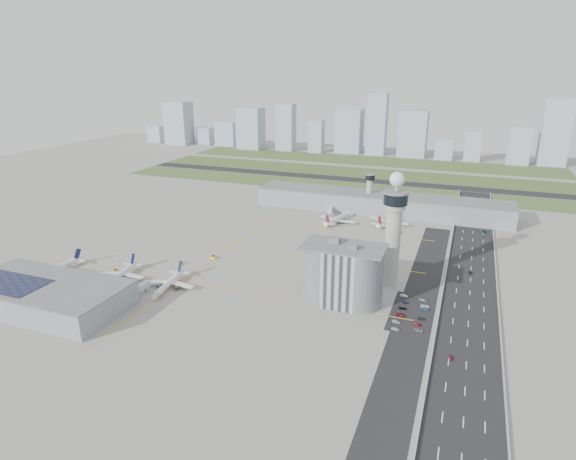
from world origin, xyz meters
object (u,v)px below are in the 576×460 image
(admin_building, at_px, (343,274))
(tug_2, at_px, (178,285))
(control_tower, at_px, (394,225))
(car_lot_0, at_px, (395,329))
(car_lot_4, at_px, (405,302))
(car_lot_11, at_px, (423,300))
(car_lot_6, at_px, (419,330))
(airplane_near_a, at_px, (56,265))
(jet_bridge_near_2, at_px, (129,295))
(car_lot_5, at_px, (404,296))
(tug_0, at_px, (115,271))
(tug_4, at_px, (326,226))
(tug_5, at_px, (400,232))
(airplane_near_b, at_px, (119,271))
(car_lot_7, at_px, (417,324))
(jet_bridge_far_1, at_px, (391,216))
(airplane_far_b, at_px, (390,217))
(airplane_near_c, at_px, (168,280))
(car_lot_8, at_px, (421,318))
(car_hw_4, at_px, (464,210))
(airplane_far_a, at_px, (338,216))
(car_lot_2, at_px, (401,315))
(tug_1, at_px, (181,263))
(car_hw_1, at_px, (470,272))
(jet_bridge_near_0, at_px, (43,278))
(car_lot_1, at_px, (396,322))
(jet_bridge_far_0, at_px, (331,209))
(secondary_tower, at_px, (369,189))
(jet_bridge_near_1, at_px, (84,286))
(tug_3, at_px, (213,257))
(car_lot_10, at_px, (425,306))
(car_hw_2, at_px, (484,232))
(car_lot_9, at_px, (425,309))
(car_hw_0, at_px, (451,358))

(admin_building, distance_m, tug_2, 92.68)
(control_tower, bearing_deg, car_lot_0, -77.46)
(tug_2, relative_size, car_lot_4, 1.03)
(car_lot_4, distance_m, car_lot_11, 10.17)
(car_lot_6, bearing_deg, airplane_near_a, 93.08)
(jet_bridge_near_2, xyz_separation_m, car_lot_5, (134.95, 55.20, -2.21))
(tug_0, height_order, car_lot_5, tug_0)
(tug_4, xyz_separation_m, tug_5, (55.43, 6.16, 0.08))
(airplane_near_b, relative_size, car_lot_7, 8.87)
(jet_bridge_near_2, bearing_deg, car_lot_6, -71.71)
(airplane_near_a, distance_m, car_lot_11, 212.71)
(airplane_near_b, relative_size, jet_bridge_far_1, 2.52)
(car_lot_11, bearing_deg, airplane_far_b, 21.68)
(airplane_near_a, relative_size, jet_bridge_far_1, 2.51)
(airplane_near_c, height_order, car_lot_8, airplane_near_c)
(car_hw_4, bearing_deg, airplane_far_a, -145.17)
(car_lot_2, bearing_deg, tug_1, 92.55)
(car_hw_1, bearing_deg, jet_bridge_near_0, -162.32)
(car_lot_1, relative_size, car_hw_4, 1.12)
(control_tower, xyz_separation_m, jet_bridge_far_0, (-70.00, 124.00, -32.19))
(secondary_tower, relative_size, tug_2, 9.43)
(control_tower, xyz_separation_m, jet_bridge_near_1, (-155.00, -69.00, -32.19))
(airplane_far_b, xyz_separation_m, tug_3, (-93.50, -113.19, -4.30))
(airplane_far_b, distance_m, tug_0, 205.94)
(airplane_near_c, relative_size, jet_bridge_near_0, 2.54)
(car_lot_1, bearing_deg, airplane_near_b, 96.67)
(tug_5, distance_m, car_lot_10, 117.24)
(airplane_near_b, xyz_separation_m, car_lot_7, (167.24, 7.71, -4.37))
(secondary_tower, xyz_separation_m, car_hw_2, (92.80, -27.54, -18.15))
(admin_building, distance_m, car_lot_9, 44.67)
(car_lot_8, bearing_deg, secondary_tower, 17.63)
(secondary_tower, relative_size, car_lot_8, 9.26)
(secondary_tower, distance_m, tug_2, 201.25)
(car_lot_11, relative_size, car_hw_2, 0.88)
(airplane_far_a, relative_size, car_lot_4, 11.30)
(car_lot_0, bearing_deg, car_hw_1, -18.21)
(car_lot_6, relative_size, car_hw_2, 0.93)
(tug_4, xyz_separation_m, car_lot_11, (83.36, -100.48, -0.31))
(jet_bridge_near_0, bearing_deg, car_lot_10, -67.24)
(car_lot_7, xyz_separation_m, car_hw_1, (22.26, 73.39, 0.06))
(car_lot_4, relative_size, car_lot_5, 0.84)
(airplane_near_b, distance_m, car_lot_1, 157.75)
(airplane_near_c, height_order, car_hw_0, airplane_near_c)
(airplane_near_b, distance_m, car_lot_7, 167.48)
(airplane_near_c, xyz_separation_m, car_lot_10, (135.70, 27.63, -4.35))
(airplane_near_b, height_order, car_lot_10, airplane_near_b)
(car_lot_9, height_order, car_hw_4, car_lot_9)
(admin_building, height_order, airplane_far_a, admin_building)
(tug_1, relative_size, tug_3, 0.86)
(airplane_near_b, bearing_deg, jet_bridge_far_1, 134.87)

